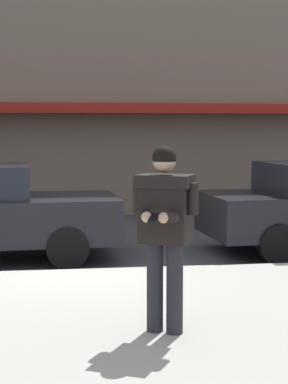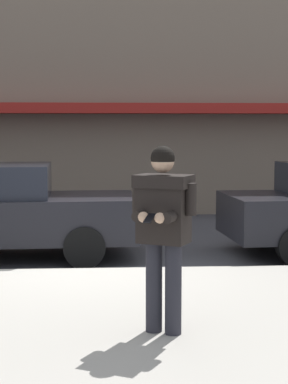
% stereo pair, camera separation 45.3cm
% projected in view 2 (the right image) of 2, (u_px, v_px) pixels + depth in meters
% --- Properties ---
extents(ground_plane, '(80.00, 80.00, 0.00)m').
position_uv_depth(ground_plane, '(78.00, 275.00, 9.29)').
color(ground_plane, '#3D3D42').
extents(sidewalk, '(32.00, 5.30, 0.14)m').
position_uv_depth(sidewalk, '(165.00, 330.00, 6.51)').
color(sidewalk, '#A8A399').
rests_on(sidewalk, ground).
extents(curb_paint_line, '(28.00, 0.12, 0.01)m').
position_uv_depth(curb_paint_line, '(147.00, 273.00, 9.40)').
color(curb_paint_line, silver).
rests_on(curb_paint_line, ground).
extents(storefront_facade, '(28.00, 4.70, 10.68)m').
position_uv_depth(storefront_facade, '(127.00, 9.00, 17.27)').
color(storefront_facade, '#756656').
rests_on(storefront_facade, ground).
extents(man_texting_on_phone, '(0.63, 0.65, 1.81)m').
position_uv_depth(man_texting_on_phone, '(163.00, 219.00, 6.08)').
color(man_texting_on_phone, '#23232B').
rests_on(man_texting_on_phone, sidewalk).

